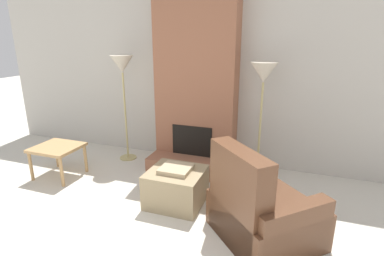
# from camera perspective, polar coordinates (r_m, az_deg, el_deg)

# --- Properties ---
(wall_back) EXTENTS (7.40, 0.06, 2.60)m
(wall_back) POSITION_cam_1_polar(r_m,az_deg,el_deg) (4.68, 1.74, 9.25)
(wall_back) COLOR #BCB7AD
(wall_back) RESTS_ON ground_plane
(fireplace) EXTENTS (1.20, 0.77, 2.60)m
(fireplace) POSITION_cam_1_polar(r_m,az_deg,el_deg) (4.46, 0.72, 7.67)
(fireplace) COLOR #935B42
(fireplace) RESTS_ON ground_plane
(ottoman) EXTENTS (0.64, 0.61, 0.47)m
(ottoman) POSITION_cam_1_polar(r_m,az_deg,el_deg) (3.65, -3.03, -11.05)
(ottoman) COLOR #998460
(ottoman) RESTS_ON ground_plane
(armchair) EXTENTS (1.26, 1.26, 0.98)m
(armchair) POSITION_cam_1_polar(r_m,az_deg,el_deg) (3.11, 12.61, -15.42)
(armchair) COLOR brown
(armchair) RESTS_ON ground_plane
(side_table) EXTENTS (0.61, 0.56, 0.46)m
(side_table) POSITION_cam_1_polar(r_m,az_deg,el_deg) (4.65, -24.27, -3.91)
(side_table) COLOR tan
(side_table) RESTS_ON ground_plane
(floor_lamp_left) EXTENTS (0.35, 0.35, 1.67)m
(floor_lamp_left) POSITION_cam_1_polar(r_m,az_deg,el_deg) (4.75, -13.13, 10.75)
(floor_lamp_left) COLOR tan
(floor_lamp_left) RESTS_ON ground_plane
(floor_lamp_right) EXTENTS (0.35, 0.35, 1.62)m
(floor_lamp_right) POSITION_cam_1_polar(r_m,az_deg,el_deg) (4.04, 13.44, 9.11)
(floor_lamp_right) COLOR tan
(floor_lamp_right) RESTS_ON ground_plane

